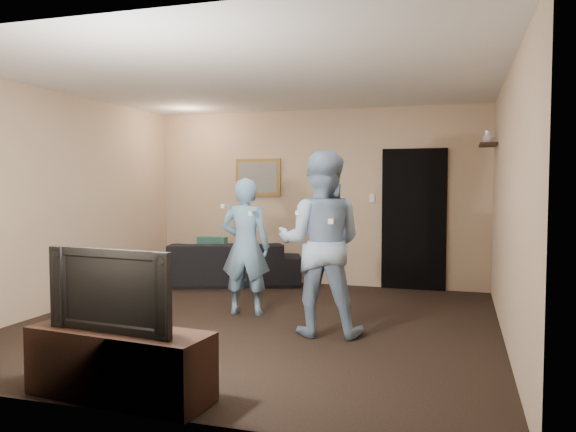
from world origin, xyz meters
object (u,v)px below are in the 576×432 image
(wii_player_left, at_px, (245,246))
(wii_player_right, at_px, (321,243))
(sofa, at_px, (227,263))
(television, at_px, (118,289))
(tv_console, at_px, (120,363))

(wii_player_left, xyz_separation_m, wii_player_right, (1.03, -0.57, 0.13))
(sofa, xyz_separation_m, wii_player_right, (1.99, -2.27, 0.60))
(sofa, relative_size, wii_player_left, 1.39)
(wii_player_left, bearing_deg, television, -88.25)
(tv_console, xyz_separation_m, wii_player_left, (-0.08, 2.64, 0.54))
(tv_console, distance_m, wii_player_left, 2.69)
(sofa, distance_m, wii_player_right, 3.08)
(television, relative_size, wii_player_right, 0.55)
(sofa, xyz_separation_m, television, (1.04, -4.33, 0.46))
(wii_player_right, bearing_deg, sofa, 131.30)
(wii_player_left, relative_size, wii_player_right, 0.86)
(sofa, relative_size, tv_console, 1.61)
(television, height_order, wii_player_left, wii_player_left)
(sofa, distance_m, wii_player_left, 2.01)
(tv_console, bearing_deg, wii_player_left, 97.78)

